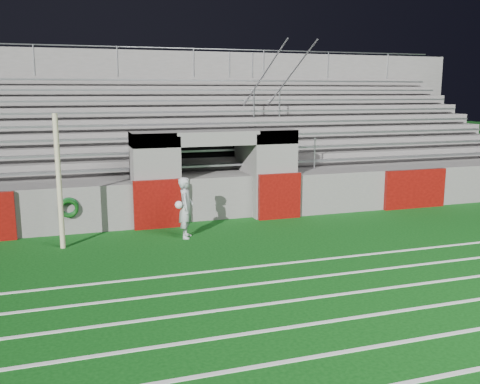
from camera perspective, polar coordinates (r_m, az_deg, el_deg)
name	(u,v)px	position (r m, az deg, el deg)	size (l,w,h in m)	color
ground	(256,252)	(12.60, 1.71, -6.42)	(90.00, 90.00, 0.00)	#0B430F
field_post	(59,182)	(13.27, -18.75, 1.00)	(0.12, 0.12, 3.21)	#C4B991
field_markings	(372,347)	(8.41, 13.89, -15.77)	(28.00, 8.09, 0.01)	white
stadium_structure	(182,152)	(19.85, -6.16, 4.22)	(26.00, 8.48, 5.42)	#615F5C
goalkeeper_with_ball	(186,208)	(13.70, -5.79, -1.67)	(0.57, 0.66, 1.57)	#A5AAAE
hose_coil	(69,208)	(14.55, -17.79, -1.61)	(0.50, 0.14, 0.54)	#0D4218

